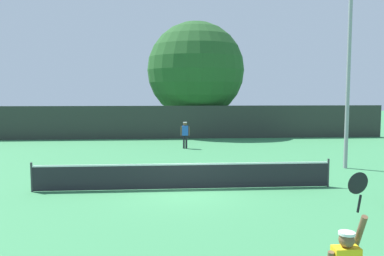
{
  "coord_description": "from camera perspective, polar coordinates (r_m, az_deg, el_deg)",
  "views": [
    {
      "loc": [
        -0.83,
        -14.73,
        3.58
      ],
      "look_at": [
        0.54,
        3.22,
        1.98
      ],
      "focal_mm": 37.96,
      "sensor_mm": 36.0,
      "label": 1
    }
  ],
  "objects": [
    {
      "name": "player_receiving",
      "position": [
        25.73,
        -0.98,
        -0.61
      ],
      "size": [
        0.57,
        0.25,
        1.68
      ],
      "rotation": [
        0.0,
        0.0,
        3.14
      ],
      "color": "blue",
      "rests_on": "ground"
    },
    {
      "name": "tennis_ball",
      "position": [
        15.57,
        -9.95,
        -8.18
      ],
      "size": [
        0.07,
        0.07,
        0.07
      ],
      "primitive_type": "sphere",
      "color": "#CCE033",
      "rests_on": "ground"
    },
    {
      "name": "perimeter_fence",
      "position": [
        31.19,
        -2.83,
        0.82
      ],
      "size": [
        33.35,
        0.12,
        2.54
      ],
      "primitive_type": "cube",
      "color": "#2D332D",
      "rests_on": "ground"
    },
    {
      "name": "parked_car_far",
      "position": [
        40.46,
        5.4,
        1.08
      ],
      "size": [
        2.37,
        4.39,
        1.69
      ],
      "rotation": [
        0.0,
        0.0,
        0.11
      ],
      "color": "#B7B7BC",
      "rests_on": "ground"
    },
    {
      "name": "parked_car_mid",
      "position": [
        36.65,
        -7.79,
        0.64
      ],
      "size": [
        1.94,
        4.22,
        1.69
      ],
      "rotation": [
        0.0,
        0.0,
        -0.01
      ],
      "color": "black",
      "rests_on": "ground"
    },
    {
      "name": "light_pole",
      "position": [
        20.31,
        21.16,
        8.48
      ],
      "size": [
        1.18,
        0.28,
        8.68
      ],
      "color": "gray",
      "rests_on": "ground"
    },
    {
      "name": "large_tree",
      "position": [
        34.46,
        0.53,
        8.12
      ],
      "size": [
        8.1,
        8.1,
        9.47
      ],
      "color": "brown",
      "rests_on": "ground"
    },
    {
      "name": "ground_plane",
      "position": [
        15.18,
        -1.13,
        -8.58
      ],
      "size": [
        120.0,
        120.0,
        0.0
      ],
      "primitive_type": "plane",
      "color": "#387F4C"
    },
    {
      "name": "parked_car_near",
      "position": [
        40.11,
        -15.0,
        0.89
      ],
      "size": [
        2.15,
        4.31,
        1.69
      ],
      "rotation": [
        0.0,
        0.0,
        0.06
      ],
      "color": "#B7B7BC",
      "rests_on": "ground"
    },
    {
      "name": "tennis_net",
      "position": [
        15.07,
        -1.13,
        -6.69
      ],
      "size": [
        11.04,
        0.08,
        1.07
      ],
      "color": "#232328",
      "rests_on": "ground"
    }
  ]
}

